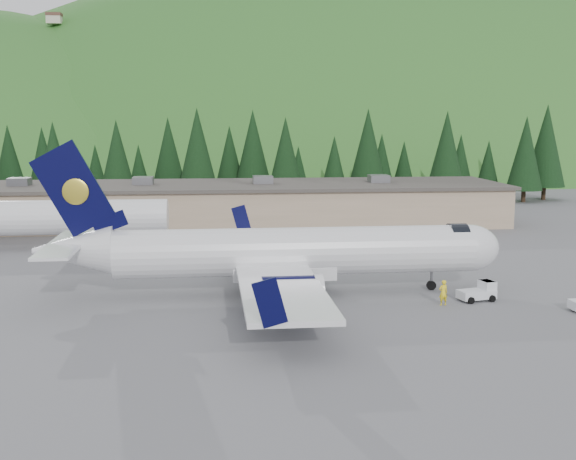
# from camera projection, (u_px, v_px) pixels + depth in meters

# --- Properties ---
(ground) EXTENTS (600.00, 600.00, 0.00)m
(ground) POSITION_uv_depth(u_px,v_px,m) (296.00, 293.00, 55.06)
(ground) COLOR #5B5B60
(airliner) EXTENTS (35.27, 33.03, 11.75)m
(airliner) POSITION_uv_depth(u_px,v_px,m) (282.00, 254.00, 54.48)
(airliner) COLOR white
(airliner) RESTS_ON ground
(second_airliner) EXTENTS (27.50, 11.00, 10.05)m
(second_airliner) POSITION_uv_depth(u_px,v_px,m) (30.00, 217.00, 73.73)
(second_airliner) COLOR white
(second_airliner) RESTS_ON ground
(baggage_tug_a) EXTENTS (2.91, 2.10, 1.43)m
(baggage_tug_a) POSITION_uv_depth(u_px,v_px,m) (479.00, 292.00, 52.88)
(baggage_tug_a) COLOR white
(baggage_tug_a) RESTS_ON ground
(terminal_building) EXTENTS (71.00, 17.00, 6.10)m
(terminal_building) POSITION_uv_depth(u_px,v_px,m) (224.00, 203.00, 91.55)
(terminal_building) COLOR tan
(terminal_building) RESTS_ON ground
(ramp_worker) EXTENTS (0.74, 0.56, 1.85)m
(ramp_worker) POSITION_uv_depth(u_px,v_px,m) (443.00, 293.00, 51.45)
(ramp_worker) COLOR yellow
(ramp_worker) RESTS_ON ground
(tree_line) EXTENTS (113.66, 18.41, 14.43)m
(tree_line) POSITION_uv_depth(u_px,v_px,m) (219.00, 156.00, 112.12)
(tree_line) COLOR black
(tree_line) RESTS_ON ground
(hills) EXTENTS (614.00, 330.00, 300.00)m
(hills) POSITION_uv_depth(u_px,v_px,m) (374.00, 372.00, 276.82)
(hills) COLOR #1D561B
(hills) RESTS_ON ground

